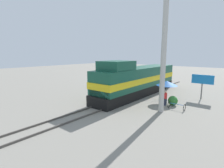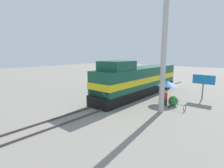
# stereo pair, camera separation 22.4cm
# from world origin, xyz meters

# --- Properties ---
(ground_plane) EXTENTS (120.00, 120.00, 0.00)m
(ground_plane) POSITION_xyz_m (0.00, 0.00, 0.00)
(ground_plane) COLOR gray
(rail_near) EXTENTS (0.08, 33.90, 0.15)m
(rail_near) POSITION_xyz_m (-0.72, 0.00, 0.07)
(rail_near) COLOR #4C4742
(rail_near) RESTS_ON ground_plane
(rail_far) EXTENTS (0.08, 33.90, 0.15)m
(rail_far) POSITION_xyz_m (0.72, 0.00, 0.07)
(rail_far) COLOR #4C4742
(rail_far) RESTS_ON ground_plane
(locomotive) EXTENTS (3.11, 16.25, 4.66)m
(locomotive) POSITION_xyz_m (0.00, 2.25, 2.00)
(locomotive) COLOR black
(locomotive) RESTS_ON ground_plane
(utility_pole) EXTENTS (1.80, 0.48, 11.68)m
(utility_pole) POSITION_xyz_m (5.21, -1.95, 5.88)
(utility_pole) COLOR #B2B2AD
(utility_pole) RESTS_ON ground_plane
(vendor_umbrella) EXTENTS (2.33, 2.33, 2.41)m
(vendor_umbrella) POSITION_xyz_m (4.21, 1.72, 2.14)
(vendor_umbrella) COLOR #4C4C4C
(vendor_umbrella) RESTS_ON ground_plane
(billboard_sign) EXTENTS (2.45, 0.12, 2.95)m
(billboard_sign) POSITION_xyz_m (7.05, 5.60, 2.24)
(billboard_sign) COLOR #595959
(billboard_sign) RESTS_ON ground_plane
(shrub_cluster) EXTENTS (1.01, 1.01, 1.01)m
(shrub_cluster) POSITION_xyz_m (5.35, 0.76, 0.50)
(shrub_cluster) COLOR #2D722D
(shrub_cluster) RESTS_ON ground_plane
(person_bystander) EXTENTS (0.34, 0.34, 1.57)m
(person_bystander) POSITION_xyz_m (4.73, 0.20, 0.84)
(person_bystander) COLOR #2D3347
(person_bystander) RESTS_ON ground_plane
(bicycle) EXTENTS (1.60, 0.69, 0.66)m
(bicycle) POSITION_xyz_m (6.13, -0.34, 0.34)
(bicycle) COLOR black
(bicycle) RESTS_ON ground_plane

